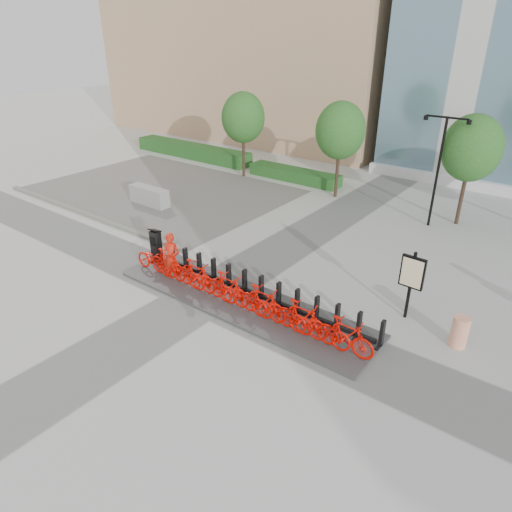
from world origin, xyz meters
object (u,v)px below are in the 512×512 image
Objects in this scene: worker_red at (171,257)px; jersey_barrier at (149,196)px; kiosk at (156,245)px; map_sign at (412,275)px; bike_0 at (155,260)px; construction_barrel at (460,332)px.

worker_red reaches higher than jersey_barrier.
map_sign is at bearing 6.83° from kiosk.
map_sign is (9.25, 2.22, 0.78)m from kiosk.
jersey_barrier is (-6.07, 4.95, -0.10)m from bike_0.
jersey_barrier is 1.05× the size of map_sign.
construction_barrel is 16.65m from jersey_barrier.
construction_barrel is at bearing -77.12° from bike_0.
worker_red is at bearing -157.07° from map_sign.
worker_red reaches higher than construction_barrel.
bike_0 is 9.14m from map_sign.
worker_red is (0.90, 0.04, 0.36)m from bike_0.
kiosk is 1.45× the size of construction_barrel.
bike_0 is at bearing -52.70° from kiosk.
bike_0 reaches higher than jersey_barrier.
kiosk reaches higher than bike_0.
bike_0 is 0.76× the size of jersey_barrier.
kiosk is at bearing 137.04° from worker_red.
worker_red is 0.80× the size of map_sign.
bike_0 is 1.94× the size of construction_barrel.
worker_red is at bearing -87.50° from bike_0.
bike_0 is 0.80× the size of map_sign.
construction_barrel is (10.38, 2.37, -0.09)m from bike_0.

